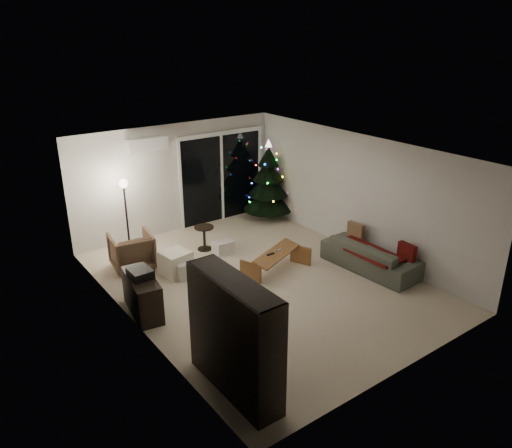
% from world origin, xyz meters
% --- Properties ---
extents(room, '(6.50, 7.51, 2.60)m').
position_xyz_m(room, '(0.46, 1.49, 1.02)').
color(room, beige).
rests_on(room, ground).
extents(bookshelf, '(0.63, 1.65, 1.61)m').
position_xyz_m(bookshelf, '(-2.25, -2.18, 0.81)').
color(bookshelf, black).
rests_on(bookshelf, floor).
extents(media_cabinet, '(0.56, 1.13, 0.67)m').
position_xyz_m(media_cabinet, '(-2.25, 0.28, 0.34)').
color(media_cabinet, black).
rests_on(media_cabinet, floor).
extents(stereo, '(0.34, 0.40, 0.14)m').
position_xyz_m(stereo, '(-2.25, 0.28, 0.75)').
color(stereo, black).
rests_on(stereo, media_cabinet).
extents(armchair, '(0.88, 0.90, 0.73)m').
position_xyz_m(armchair, '(-1.72, 1.96, 0.36)').
color(armchair, brown).
rests_on(armchair, floor).
extents(ottoman, '(0.59, 0.59, 0.46)m').
position_xyz_m(ottoman, '(-1.14, 1.25, 0.23)').
color(ottoman, white).
rests_on(ottoman, floor).
extents(cardboard_box_a, '(0.48, 0.39, 0.32)m').
position_xyz_m(cardboard_box_a, '(-1.03, 1.00, 0.16)').
color(cardboard_box_a, silver).
rests_on(cardboard_box_a, floor).
extents(cardboard_box_b, '(0.40, 0.30, 0.28)m').
position_xyz_m(cardboard_box_b, '(0.11, 1.50, 0.14)').
color(cardboard_box_b, silver).
rests_on(cardboard_box_b, floor).
extents(side_table, '(0.48, 0.48, 0.53)m').
position_xyz_m(side_table, '(-0.11, 1.89, 0.26)').
color(side_table, black).
rests_on(side_table, floor).
extents(floor_lamp, '(0.25, 0.25, 1.55)m').
position_xyz_m(floor_lamp, '(-1.47, 2.71, 0.77)').
color(floor_lamp, black).
rests_on(floor_lamp, floor).
extents(sofa, '(0.89, 2.01, 0.58)m').
position_xyz_m(sofa, '(2.05, -0.85, 0.29)').
color(sofa, '#464B3C').
rests_on(sofa, floor).
extents(sofa_throw, '(0.61, 1.42, 0.05)m').
position_xyz_m(sofa_throw, '(1.95, -0.85, 0.42)').
color(sofa_throw, '#5F1108').
rests_on(sofa_throw, sofa).
extents(cushion_a, '(0.15, 0.39, 0.38)m').
position_xyz_m(cushion_a, '(2.30, -0.20, 0.52)').
color(cushion_a, brown).
rests_on(cushion_a, sofa).
extents(cushion_b, '(0.14, 0.39, 0.38)m').
position_xyz_m(cushion_b, '(2.30, -1.50, 0.52)').
color(cushion_b, '#5F1108').
rests_on(cushion_b, sofa).
extents(coffee_table, '(1.38, 0.92, 0.41)m').
position_xyz_m(coffee_table, '(0.48, 0.15, 0.21)').
color(coffee_table, brown).
rests_on(coffee_table, floor).
extents(remote_a, '(0.16, 0.05, 0.02)m').
position_xyz_m(remote_a, '(0.33, 0.15, 0.42)').
color(remote_a, black).
rests_on(remote_a, coffee_table).
extents(remote_b, '(0.16, 0.09, 0.02)m').
position_xyz_m(remote_b, '(0.58, 0.20, 0.42)').
color(remote_b, slate).
rests_on(remote_b, coffee_table).
extents(christmas_tree, '(1.25, 1.25, 1.98)m').
position_xyz_m(christmas_tree, '(2.16, 2.62, 0.99)').
color(christmas_tree, black).
rests_on(christmas_tree, floor).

